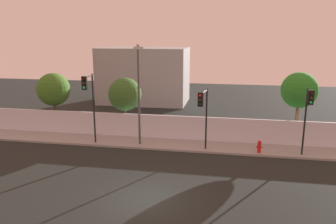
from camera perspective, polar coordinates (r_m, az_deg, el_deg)
ground_plane at (r=17.03m, az=-3.91°, el=-14.72°), size 80.00×80.00×0.00m
sidewalk at (r=24.39m, az=0.80°, el=-5.65°), size 36.00×2.40×0.15m
perimeter_wall at (r=25.31m, az=1.29°, el=-2.63°), size 36.00×0.18×1.80m
traffic_light_left at (r=21.79m, az=6.08°, el=0.77°), size 0.54×1.83×4.26m
traffic_light_center at (r=23.68m, az=-13.44°, el=2.88°), size 0.35×1.78×5.10m
traffic_light_right at (r=22.68m, az=22.97°, el=0.58°), size 0.34×1.12×4.48m
street_lamp_curbside at (r=23.09m, az=-5.05°, el=4.31°), size 1.00×2.38×7.15m
fire_hydrant at (r=23.30m, az=15.43°, el=-5.67°), size 0.44×0.26×0.86m
roadside_tree_leftmost at (r=29.62m, az=-19.12°, el=3.68°), size 2.76×2.76×4.82m
roadside_tree_midleft at (r=27.15m, az=-7.44°, el=3.05°), size 2.71×2.71×4.58m
roadside_tree_midright at (r=26.30m, az=21.66°, el=3.46°), size 2.66×2.66×5.28m
low_building_distant at (r=39.57m, az=-4.14°, el=6.33°), size 10.16×6.00×6.45m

